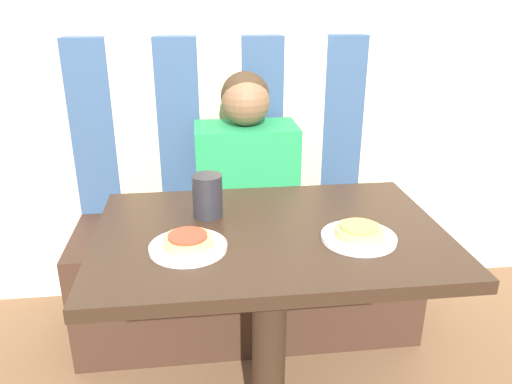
# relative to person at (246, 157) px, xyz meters

# --- Properties ---
(wall_back) EXTENTS (7.00, 0.05, 2.60)m
(wall_back) POSITION_rel_person_xyz_m (0.00, 0.31, 0.55)
(wall_back) COLOR beige
(wall_back) RESTS_ON ground_plane
(booth_seat) EXTENTS (1.37, 0.52, 0.47)m
(booth_seat) POSITION_rel_person_xyz_m (0.00, -0.00, -0.51)
(booth_seat) COLOR #382319
(booth_seat) RESTS_ON ground_plane
(booth_backrest) EXTENTS (1.37, 0.10, 0.71)m
(booth_backrest) POSITION_rel_person_xyz_m (0.00, 0.21, 0.08)
(booth_backrest) COLOR navy
(booth_backrest) RESTS_ON booth_seat
(dining_table) EXTENTS (0.93, 0.63, 0.75)m
(dining_table) POSITION_rel_person_xyz_m (0.00, -0.64, -0.12)
(dining_table) COLOR black
(dining_table) RESTS_ON ground_plane
(person) EXTENTS (0.39, 0.23, 0.60)m
(person) POSITION_rel_person_xyz_m (0.00, 0.00, 0.00)
(person) COLOR #1E8447
(person) RESTS_ON booth_seat
(plate_left) EXTENTS (0.19, 0.19, 0.01)m
(plate_left) POSITION_rel_person_xyz_m (-0.22, -0.72, 0.00)
(plate_left) COLOR white
(plate_left) RESTS_ON dining_table
(plate_right) EXTENTS (0.19, 0.19, 0.01)m
(plate_right) POSITION_rel_person_xyz_m (0.22, -0.72, 0.00)
(plate_right) COLOR white
(plate_right) RESTS_ON dining_table
(pizza_left) EXTENTS (0.12, 0.12, 0.03)m
(pizza_left) POSITION_rel_person_xyz_m (-0.22, -0.72, 0.02)
(pizza_left) COLOR tan
(pizza_left) RESTS_ON plate_left
(pizza_right) EXTENTS (0.12, 0.12, 0.03)m
(pizza_right) POSITION_rel_person_xyz_m (0.22, -0.72, 0.02)
(pizza_right) COLOR tan
(pizza_right) RESTS_ON plate_right
(drinking_cup) EXTENTS (0.08, 0.08, 0.12)m
(drinking_cup) POSITION_rel_person_xyz_m (-0.16, -0.53, 0.06)
(drinking_cup) COLOR #232328
(drinking_cup) RESTS_ON dining_table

